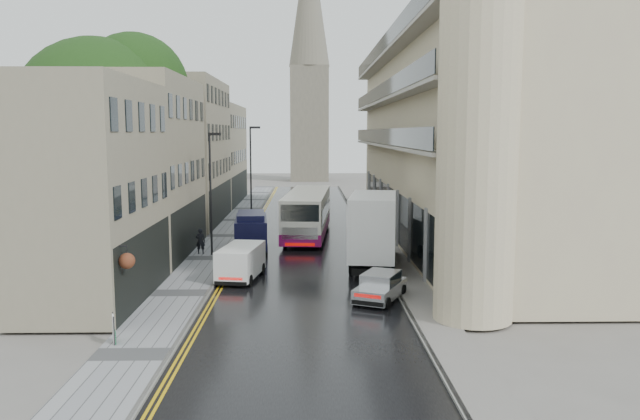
{
  "coord_description": "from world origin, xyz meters",
  "views": [
    {
      "loc": [
        0.26,
        -18.28,
        7.75
      ],
      "look_at": [
        0.96,
        18.0,
        3.2
      ],
      "focal_mm": 35.0,
      "sensor_mm": 36.0,
      "label": 1
    }
  ],
  "objects_px": {
    "tree_far": "(155,151)",
    "white_van": "(218,268)",
    "silver_hatchback": "(356,291)",
    "pedestrian": "(200,241)",
    "tree_near": "(98,145)",
    "navy_van": "(236,235)",
    "cream_bus": "(285,220)",
    "lamp_post_far": "(251,174)",
    "estate_sign": "(114,329)",
    "lamp_post_near": "(211,195)",
    "white_lorry": "(351,236)"
  },
  "relations": [
    {
      "from": "cream_bus",
      "to": "lamp_post_near",
      "type": "bearing_deg",
      "value": -131.99
    },
    {
      "from": "tree_near",
      "to": "white_van",
      "type": "bearing_deg",
      "value": -41.67
    },
    {
      "from": "white_van",
      "to": "lamp_post_near",
      "type": "bearing_deg",
      "value": 109.89
    },
    {
      "from": "tree_near",
      "to": "navy_van",
      "type": "bearing_deg",
      "value": 4.18
    },
    {
      "from": "pedestrian",
      "to": "lamp_post_far",
      "type": "relative_size",
      "value": 0.2
    },
    {
      "from": "tree_near",
      "to": "estate_sign",
      "type": "distance_m",
      "value": 18.3
    },
    {
      "from": "tree_far",
      "to": "silver_hatchback",
      "type": "height_order",
      "value": "tree_far"
    },
    {
      "from": "lamp_post_near",
      "to": "lamp_post_far",
      "type": "bearing_deg",
      "value": 108.85
    },
    {
      "from": "tree_far",
      "to": "white_van",
      "type": "relative_size",
      "value": 3.06
    },
    {
      "from": "white_lorry",
      "to": "silver_hatchback",
      "type": "bearing_deg",
      "value": -83.79
    },
    {
      "from": "tree_near",
      "to": "estate_sign",
      "type": "relative_size",
      "value": 13.67
    },
    {
      "from": "navy_van",
      "to": "cream_bus",
      "type": "bearing_deg",
      "value": 47.36
    },
    {
      "from": "cream_bus",
      "to": "white_van",
      "type": "xyz_separation_m",
      "value": [
        -2.96,
        -11.67,
        -0.74
      ]
    },
    {
      "from": "lamp_post_far",
      "to": "lamp_post_near",
      "type": "bearing_deg",
      "value": -90.88
    },
    {
      "from": "cream_bus",
      "to": "navy_van",
      "type": "distance_m",
      "value": 4.81
    },
    {
      "from": "cream_bus",
      "to": "silver_hatchback",
      "type": "relative_size",
      "value": 3.43
    },
    {
      "from": "estate_sign",
      "to": "silver_hatchback",
      "type": "bearing_deg",
      "value": 8.66
    },
    {
      "from": "cream_bus",
      "to": "white_lorry",
      "type": "relative_size",
      "value": 1.49
    },
    {
      "from": "tree_near",
      "to": "cream_bus",
      "type": "height_order",
      "value": "tree_near"
    },
    {
      "from": "pedestrian",
      "to": "tree_far",
      "type": "bearing_deg",
      "value": -64.42
    },
    {
      "from": "tree_near",
      "to": "tree_far",
      "type": "bearing_deg",
      "value": 88.68
    },
    {
      "from": "tree_near",
      "to": "white_lorry",
      "type": "xyz_separation_m",
      "value": [
        15.1,
        -5.0,
        -4.78
      ]
    },
    {
      "from": "tree_near",
      "to": "cream_bus",
      "type": "bearing_deg",
      "value": 21.41
    },
    {
      "from": "white_lorry",
      "to": "tree_near",
      "type": "bearing_deg",
      "value": 169.68
    },
    {
      "from": "tree_far",
      "to": "navy_van",
      "type": "bearing_deg",
      "value": -57.5
    },
    {
      "from": "silver_hatchback",
      "to": "pedestrian",
      "type": "distance_m",
      "value": 14.65
    },
    {
      "from": "tree_far",
      "to": "lamp_post_far",
      "type": "bearing_deg",
      "value": 19.92
    },
    {
      "from": "white_lorry",
      "to": "navy_van",
      "type": "bearing_deg",
      "value": 148.94
    },
    {
      "from": "navy_van",
      "to": "lamp_post_far",
      "type": "relative_size",
      "value": 0.63
    },
    {
      "from": "lamp_post_far",
      "to": "estate_sign",
      "type": "xyz_separation_m",
      "value": [
        -2.13,
        -31.93,
        -3.53
      ]
    },
    {
      "from": "tree_near",
      "to": "navy_van",
      "type": "distance_m",
      "value": 9.96
    },
    {
      "from": "tree_near",
      "to": "lamp_post_near",
      "type": "bearing_deg",
      "value": 1.54
    },
    {
      "from": "white_lorry",
      "to": "white_van",
      "type": "xyz_separation_m",
      "value": [
        -6.9,
        -2.3,
        -1.23
      ]
    },
    {
      "from": "pedestrian",
      "to": "lamp_post_far",
      "type": "distance_m",
      "value": 15.62
    },
    {
      "from": "cream_bus",
      "to": "estate_sign",
      "type": "bearing_deg",
      "value": -100.34
    },
    {
      "from": "pedestrian",
      "to": "lamp_post_near",
      "type": "height_order",
      "value": "lamp_post_near"
    },
    {
      "from": "white_van",
      "to": "lamp_post_far",
      "type": "height_order",
      "value": "lamp_post_far"
    },
    {
      "from": "cream_bus",
      "to": "estate_sign",
      "type": "xyz_separation_m",
      "value": [
        -5.48,
        -20.59,
        -1.06
      ]
    },
    {
      "from": "white_lorry",
      "to": "silver_hatchback",
      "type": "xyz_separation_m",
      "value": [
        -0.19,
        -6.05,
        -1.48
      ]
    },
    {
      "from": "cream_bus",
      "to": "white_lorry",
      "type": "bearing_deg",
      "value": -62.62
    },
    {
      "from": "white_lorry",
      "to": "pedestrian",
      "type": "distance_m",
      "value": 10.76
    },
    {
      "from": "tree_far",
      "to": "pedestrian",
      "type": "bearing_deg",
      "value": -65.53
    },
    {
      "from": "cream_bus",
      "to": "pedestrian",
      "type": "relative_size",
      "value": 7.53
    },
    {
      "from": "tree_near",
      "to": "tree_far",
      "type": "height_order",
      "value": "tree_near"
    },
    {
      "from": "tree_far",
      "to": "lamp_post_near",
      "type": "distance_m",
      "value": 14.53
    },
    {
      "from": "navy_van",
      "to": "lamp_post_near",
      "type": "height_order",
      "value": "lamp_post_near"
    },
    {
      "from": "white_van",
      "to": "estate_sign",
      "type": "relative_size",
      "value": 4.01
    },
    {
      "from": "white_van",
      "to": "lamp_post_far",
      "type": "relative_size",
      "value": 0.5
    },
    {
      "from": "tree_near",
      "to": "navy_van",
      "type": "relative_size",
      "value": 2.73
    },
    {
      "from": "tree_far",
      "to": "lamp_post_far",
      "type": "xyz_separation_m",
      "value": [
        7.5,
        2.72,
        -2.07
      ]
    }
  ]
}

